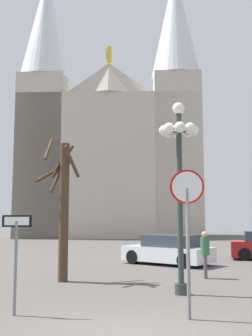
% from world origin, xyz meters
% --- Properties ---
extents(cathedral, '(20.36, 13.60, 31.33)m').
position_xyz_m(cathedral, '(-3.92, 40.24, 10.21)').
color(cathedral, '#BCB5A5').
rests_on(cathedral, ground).
extents(stop_sign, '(0.73, 0.18, 3.14)m').
position_xyz_m(stop_sign, '(1.13, 1.53, 2.17)').
color(stop_sign, slate).
rests_on(stop_sign, ground).
extents(one_way_arrow_sign, '(0.68, 0.07, 2.16)m').
position_xyz_m(one_way_arrow_sign, '(-2.63, 1.69, 1.40)').
color(one_way_arrow_sign, slate).
rests_on(one_way_arrow_sign, ground).
extents(street_lamp, '(1.15, 1.15, 5.44)m').
position_xyz_m(street_lamp, '(1.19, 4.36, 3.74)').
color(street_lamp, '#2D3833').
rests_on(street_lamp, ground).
extents(bare_tree, '(1.57, 1.66, 4.97)m').
position_xyz_m(bare_tree, '(-2.60, 6.57, 2.60)').
color(bare_tree, '#473323').
rests_on(bare_tree, ground).
extents(parked_car_near_white, '(4.33, 3.83, 1.35)m').
position_xyz_m(parked_car_near_white, '(1.23, 11.86, 0.64)').
color(parked_car_near_white, silver).
rests_on(parked_car_near_white, ground).
extents(pedestrian_walking, '(0.32, 0.32, 1.63)m').
position_xyz_m(pedestrian_walking, '(2.30, 7.53, 0.98)').
color(pedestrian_walking, '#594C47').
rests_on(pedestrian_walking, ground).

